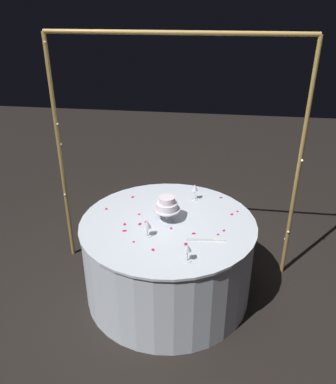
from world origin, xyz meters
The scene contains 28 objects.
ground_plane centered at (0.00, 0.00, 0.00)m, with size 12.00×12.00×0.00m, color black.
decorative_arch centered at (0.00, 0.43, 1.42)m, with size 2.16×0.06×2.16m.
main_table centered at (0.00, 0.00, 0.37)m, with size 1.46×1.46×0.73m.
tiered_cake centered at (-0.01, 0.03, 0.87)m, with size 0.22×0.22×0.22m.
wine_glass_0 centered at (0.19, 0.42, 0.84)m, with size 0.06×0.06×0.16m.
wine_glass_1 centered at (0.21, -0.50, 0.83)m, with size 0.06×0.06×0.14m.
wine_glass_2 centered at (-0.13, -0.23, 0.84)m, with size 0.06×0.06×0.15m.
cake_knife centered at (0.34, -0.22, 0.73)m, with size 0.30×0.05×0.01m.
rose_petal_0 centered at (-0.18, -0.03, 0.73)m, with size 0.03×0.02×0.00m, color #C61951.
rose_petal_1 centered at (-0.38, 0.39, 0.73)m, with size 0.04×0.03×0.00m, color #C61951.
rose_petal_2 centered at (-0.04, 0.31, 0.73)m, with size 0.04×0.03×0.00m, color #C61951.
rose_petal_3 centered at (0.46, -0.07, 0.73)m, with size 0.03×0.02×0.00m, color #C61951.
rose_petal_4 centered at (0.42, 0.48, 0.73)m, with size 0.03×0.02×0.00m, color #C61951.
rose_petal_5 centered at (0.18, -0.30, 0.73)m, with size 0.04×0.03×0.00m, color #C61951.
rose_petal_6 centered at (-0.34, -0.09, 0.73)m, with size 0.04×0.02×0.00m, color #C61951.
rose_petal_7 centered at (0.04, -0.10, 0.73)m, with size 0.03×0.02×0.00m, color #C61951.
rose_petal_8 centered at (-0.05, -0.41, 0.73)m, with size 0.03×0.02×0.00m, color #C61951.
rose_petal_9 centered at (0.52, 0.19, 0.73)m, with size 0.03×0.02×0.00m, color #C61951.
rose_petal_10 centered at (-0.22, -0.32, 0.73)m, with size 0.02×0.02×0.00m, color #C61951.
rose_petal_11 centered at (0.43, 0.49, 0.73)m, with size 0.03×0.02×0.00m, color #C61951.
rose_petal_12 centered at (-0.17, -0.12, 0.73)m, with size 0.04×0.03×0.00m, color #C61951.
rose_petal_13 centered at (0.41, -0.13, 0.73)m, with size 0.03×0.02×0.00m, color #C61951.
rose_petal_14 centered at (-0.22, -0.07, 0.73)m, with size 0.04×0.03×0.00m, color #C61951.
rose_petal_15 centered at (-0.32, -0.19, 0.73)m, with size 0.04×0.03×0.00m, color #C61951.
rose_petal_16 centered at (-0.56, 0.14, 0.73)m, with size 0.03×0.02×0.00m, color #C61951.
rose_petal_17 centered at (0.22, -0.15, 0.73)m, with size 0.03×0.02×0.00m, color #C61951.
rose_petal_18 centered at (0.57, 0.25, 0.73)m, with size 0.03×0.02×0.00m, color #C61951.
rose_petal_19 centered at (-0.26, 0.09, 0.73)m, with size 0.03×0.02×0.00m, color #C61951.
Camera 1 is at (0.38, -2.68, 2.38)m, focal length 35.95 mm.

